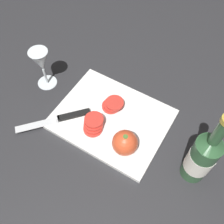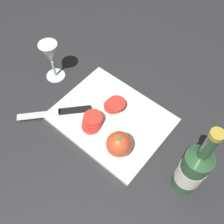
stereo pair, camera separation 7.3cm
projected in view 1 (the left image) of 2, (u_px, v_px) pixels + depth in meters
ground_plane at (93, 110)px, 0.94m from camera, size 3.00×3.00×0.00m
cutting_board at (112, 118)px, 0.91m from camera, size 0.38×0.30×0.02m
wine_bottle at (201, 158)px, 0.72m from camera, size 0.08×0.08×0.31m
wine_glass at (41, 62)px, 0.92m from camera, size 0.07×0.07×0.16m
whole_tomato at (125, 143)px, 0.81m from camera, size 0.08×0.08×0.08m
knife at (66, 117)px, 0.90m from camera, size 0.19×0.21×0.01m
tomato_slice_stack_near at (93, 124)px, 0.87m from camera, size 0.07×0.08×0.03m
tomato_slice_stack_far at (113, 104)px, 0.92m from camera, size 0.07×0.07×0.03m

